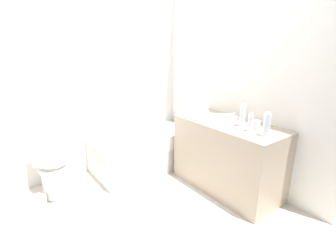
# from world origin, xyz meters

# --- Properties ---
(ground_plane) EXTENTS (3.75, 3.75, 0.00)m
(ground_plane) POSITION_xyz_m (0.00, 0.00, 0.00)
(ground_plane) COLOR beige
(wall_back_tiled) EXTENTS (3.15, 0.10, 2.51)m
(wall_back_tiled) POSITION_xyz_m (0.00, 1.22, 1.25)
(wall_back_tiled) COLOR silver
(wall_back_tiled) RESTS_ON ground_plane
(wall_right_mirror) EXTENTS (0.10, 2.74, 2.51)m
(wall_right_mirror) POSITION_xyz_m (1.43, 0.00, 1.25)
(wall_right_mirror) COLOR silver
(wall_right_mirror) RESTS_ON ground_plane
(bathtub) EXTENTS (1.44, 0.74, 1.23)m
(bathtub) POSITION_xyz_m (0.60, 0.80, 0.26)
(bathtub) COLOR silver
(bathtub) RESTS_ON ground_plane
(toilet) EXTENTS (0.37, 0.50, 0.73)m
(toilet) POSITION_xyz_m (-0.63, 0.85, 0.36)
(toilet) COLOR white
(toilet) RESTS_ON ground_plane
(vanity_counter) EXTENTS (0.60, 1.28, 0.83)m
(vanity_counter) POSITION_xyz_m (1.08, -0.26, 0.42)
(vanity_counter) COLOR tan
(vanity_counter) RESTS_ON ground_plane
(sink_basin) EXTENTS (0.28, 0.28, 0.07)m
(sink_basin) POSITION_xyz_m (1.05, -0.20, 0.87)
(sink_basin) COLOR white
(sink_basin) RESTS_ON vanity_counter
(sink_faucet) EXTENTS (0.13, 0.15, 0.08)m
(sink_faucet) POSITION_xyz_m (1.22, -0.20, 0.87)
(sink_faucet) COLOR #A6A6AB
(sink_faucet) RESTS_ON vanity_counter
(water_bottle_0) EXTENTS (0.06, 0.06, 0.25)m
(water_bottle_0) POSITION_xyz_m (1.08, -0.42, 0.95)
(water_bottle_0) COLOR silver
(water_bottle_0) RESTS_ON vanity_counter
(water_bottle_1) EXTENTS (0.07, 0.07, 0.24)m
(water_bottle_1) POSITION_xyz_m (1.00, -0.76, 0.95)
(water_bottle_1) COLOR silver
(water_bottle_1) RESTS_ON vanity_counter
(water_bottle_2) EXTENTS (0.06, 0.06, 0.20)m
(water_bottle_2) POSITION_xyz_m (1.00, -0.58, 0.93)
(water_bottle_2) COLOR silver
(water_bottle_2) RESTS_ON vanity_counter
(water_bottle_3) EXTENTS (0.06, 0.06, 0.19)m
(water_bottle_3) POSITION_xyz_m (1.08, 0.13, 0.92)
(water_bottle_3) COLOR silver
(water_bottle_3) RESTS_ON vanity_counter
(drinking_glass_0) EXTENTS (0.07, 0.07, 0.10)m
(drinking_glass_0) POSITION_xyz_m (1.09, -0.59, 0.89)
(drinking_glass_0) COLOR white
(drinking_glass_0) RESTS_ON vanity_counter
(drinking_glass_1) EXTENTS (0.08, 0.08, 0.08)m
(drinking_glass_1) POSITION_xyz_m (1.01, 0.19, 0.87)
(drinking_glass_1) COLOR white
(drinking_glass_1) RESTS_ON vanity_counter
(drinking_glass_2) EXTENTS (0.08, 0.08, 0.09)m
(drinking_glass_2) POSITION_xyz_m (1.08, 0.25, 0.88)
(drinking_glass_2) COLOR white
(drinking_glass_2) RESTS_ON vanity_counter
(drinking_glass_3) EXTENTS (0.07, 0.07, 0.09)m
(drinking_glass_3) POSITION_xyz_m (1.01, 0.05, 0.88)
(drinking_glass_3) COLOR white
(drinking_glass_3) RESTS_ON vanity_counter
(toilet_paper_roll) EXTENTS (0.11, 0.11, 0.12)m
(toilet_paper_roll) POSITION_xyz_m (-0.81, 0.71, 0.06)
(toilet_paper_roll) COLOR white
(toilet_paper_roll) RESTS_ON ground_plane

